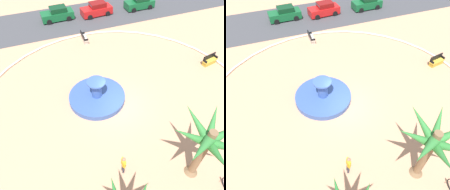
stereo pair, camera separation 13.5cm
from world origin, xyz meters
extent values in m
plane|color=tan|center=(0.00, 0.00, 0.00)|extent=(80.00, 80.00, 0.00)
torus|color=silver|center=(0.00, 0.00, 0.10)|extent=(23.34, 23.34, 0.20)
cube|color=#424247|center=(0.00, 16.07, 0.01)|extent=(48.00, 8.00, 0.03)
cylinder|color=#38569E|center=(-1.38, 1.33, 0.23)|extent=(4.63, 4.63, 0.45)
cylinder|color=#236093|center=(-1.38, 1.33, 0.19)|extent=(4.07, 4.07, 0.34)
cylinder|color=#38569E|center=(-1.38, 1.33, 1.16)|extent=(0.83, 0.83, 1.41)
cylinder|color=#3D5FAD|center=(-1.38, 1.33, 1.92)|extent=(1.48, 1.48, 0.12)
cylinder|color=brown|center=(2.16, -6.81, 2.20)|extent=(0.44, 0.44, 4.39)
cone|color=brown|center=(2.16, -6.81, 0.25)|extent=(0.83, 0.83, 0.50)
cone|color=#337F38|center=(2.83, -6.13, 3.88)|extent=(1.93, 1.95, 1.51)
cone|color=#337F38|center=(2.05, -5.82, 3.97)|extent=(0.79, 2.26, 1.37)
cone|color=#337F38|center=(1.29, -6.39, 3.89)|extent=(2.21, 1.46, 1.50)
cone|color=#337F38|center=(1.20, -7.25, 4.12)|extent=(2.27, 1.44, 1.10)
cone|color=#337F38|center=(1.81, -7.73, 3.93)|extent=(1.31, 2.26, 1.43)
cube|color=beige|center=(0.11, 10.24, 0.45)|extent=(0.52, 1.61, 0.12)
cube|color=black|center=(-0.10, 10.24, 0.75)|extent=(0.10, 1.60, 0.50)
cube|color=#B6ADA0|center=(0.11, 10.24, 0.20)|extent=(0.48, 1.48, 0.39)
cube|color=black|center=(0.12, 10.99, 0.59)|extent=(0.45, 0.08, 0.24)
cube|color=black|center=(0.11, 9.49, 0.59)|extent=(0.45, 0.08, 0.24)
cube|color=gold|center=(10.43, 1.84, 0.45)|extent=(1.66, 0.77, 0.12)
cube|color=black|center=(10.39, 2.05, 0.75)|extent=(1.59, 0.36, 0.50)
cube|color=gold|center=(10.43, 1.84, 0.20)|extent=(1.53, 0.71, 0.39)
cube|color=black|center=(11.17, 1.98, 0.59)|extent=(0.16, 0.46, 0.24)
cube|color=black|center=(9.69, 1.71, 0.59)|extent=(0.16, 0.46, 0.24)
cylinder|color=#33333D|center=(-1.85, -5.32, 0.43)|extent=(0.14, 0.14, 0.85)
cylinder|color=#33333D|center=(-1.84, -5.14, 0.43)|extent=(0.14, 0.14, 0.85)
cube|color=yellow|center=(-1.84, -5.23, 1.13)|extent=(0.22, 0.35, 0.56)
sphere|color=#9E7051|center=(-1.84, -5.23, 1.53)|extent=(0.22, 0.22, 0.22)
cylinder|color=yellow|center=(-1.86, -5.45, 1.13)|extent=(0.09, 0.09, 0.53)
cylinder|color=yellow|center=(-1.83, -5.01, 1.13)|extent=(0.09, 0.09, 0.53)
cube|color=#145B2D|center=(-1.69, 16.34, 0.64)|extent=(4.04, 1.81, 0.90)
cube|color=#0C371B|center=(-1.49, 16.34, 1.36)|extent=(2.04, 1.50, 0.60)
cube|color=#333D47|center=(-2.39, 16.32, 1.28)|extent=(0.33, 1.37, 0.51)
cylinder|color=black|center=(-2.91, 15.45, 0.32)|extent=(0.65, 0.24, 0.64)
cylinder|color=black|center=(-2.95, 17.15, 0.32)|extent=(0.65, 0.24, 0.64)
cylinder|color=black|center=(-0.43, 15.52, 0.32)|extent=(0.65, 0.24, 0.64)
cylinder|color=black|center=(-0.47, 17.22, 0.32)|extent=(0.65, 0.24, 0.64)
cube|color=red|center=(3.35, 15.82, 0.64)|extent=(4.12, 2.00, 0.90)
cube|color=maroon|center=(3.55, 15.84, 1.36)|extent=(2.10, 1.59, 0.60)
cube|color=#333D47|center=(2.65, 15.77, 1.28)|extent=(0.40, 1.38, 0.51)
cylinder|color=black|center=(2.18, 14.88, 0.32)|extent=(0.65, 0.27, 0.64)
cylinder|color=black|center=(2.05, 16.57, 0.32)|extent=(0.65, 0.27, 0.64)
cylinder|color=black|center=(4.65, 15.07, 0.32)|extent=(0.65, 0.27, 0.64)
cylinder|color=black|center=(4.52, 16.76, 0.32)|extent=(0.65, 0.27, 0.64)
cube|color=#145B2D|center=(9.48, 15.61, 0.64)|extent=(4.05, 1.83, 0.90)
cube|color=#333D47|center=(8.78, 15.59, 1.28)|extent=(0.34, 1.37, 0.51)
cylinder|color=black|center=(8.27, 14.72, 0.32)|extent=(0.65, 0.24, 0.64)
cylinder|color=black|center=(8.21, 16.42, 0.32)|extent=(0.65, 0.24, 0.64)
cylinder|color=black|center=(10.74, 14.80, 0.32)|extent=(0.65, 0.24, 0.64)
cylinder|color=black|center=(10.69, 16.50, 0.32)|extent=(0.65, 0.24, 0.64)
camera|label=1|loc=(-4.66, -10.59, 13.23)|focal=34.52mm
camera|label=2|loc=(-4.53, -10.64, 13.23)|focal=34.52mm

